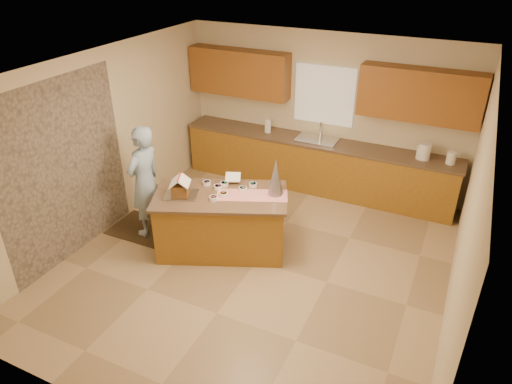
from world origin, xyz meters
TOP-DOWN VIEW (x-y plane):
  - floor at (0.00, 0.00)m, footprint 5.50×5.50m
  - ceiling at (0.00, 0.00)m, footprint 5.50×5.50m
  - wall_back at (0.00, 2.75)m, footprint 5.50×5.50m
  - wall_front at (0.00, -2.75)m, footprint 5.50×5.50m
  - wall_left at (-2.50, 0.00)m, footprint 5.50×5.50m
  - wall_right at (2.50, 0.00)m, footprint 5.50×5.50m
  - stone_accent at (-2.48, -0.80)m, footprint 0.00×2.50m
  - window_curtain at (0.00, 2.72)m, footprint 1.05×0.03m
  - back_counter_base at (0.00, 2.45)m, footprint 4.80×0.60m
  - back_counter_top at (0.00, 2.45)m, footprint 4.85×0.63m
  - upper_cabinet_left at (-1.55, 2.57)m, footprint 1.85×0.35m
  - upper_cabinet_right at (1.55, 2.57)m, footprint 1.85×0.35m
  - sink at (0.00, 2.45)m, footprint 0.70×0.45m
  - faucet at (0.00, 2.63)m, footprint 0.03×0.03m
  - island_base at (-0.59, 0.09)m, footprint 1.96×1.49m
  - island_top at (-0.59, 0.09)m, footprint 2.06×1.59m
  - table_runner at (-0.19, 0.26)m, footprint 1.03×0.70m
  - baking_tray at (-1.07, -0.17)m, footprint 0.54×0.48m
  - cookbook at (-0.60, 0.48)m, footprint 0.26×0.24m
  - tinsel_tree at (0.09, 0.43)m, footprint 0.28×0.28m
  - rug at (-1.87, 0.01)m, footprint 1.16×0.76m
  - boy at (-1.82, 0.01)m, footprint 0.45×0.65m
  - canister_a at (1.74, 2.45)m, footprint 0.16×0.16m
  - canister_b at (1.78, 2.45)m, footprint 0.18×0.18m
  - canister_c at (2.18, 2.45)m, footprint 0.14×0.14m
  - paper_towel at (-0.93, 2.45)m, footprint 0.11×0.11m
  - gingerbread_house at (-1.07, -0.17)m, footprint 0.35×0.35m
  - candy_bowls at (-0.58, 0.24)m, footprint 0.74×0.69m

SIDE VIEW (x-z plane):
  - floor at x=0.00m, z-range 0.00..0.00m
  - rug at x=-1.87m, z-range 0.00..0.01m
  - island_base at x=-0.59m, z-range 0.00..0.86m
  - back_counter_base at x=0.00m, z-range 0.00..0.88m
  - boy at x=-1.82m, z-range 0.01..1.72m
  - island_top at x=-0.59m, z-range 0.86..0.90m
  - sink at x=0.00m, z-range 0.83..0.95m
  - table_runner at x=-0.19m, z-range 0.90..0.90m
  - back_counter_top at x=0.00m, z-range 0.88..0.92m
  - baking_tray at x=-1.07m, z-range 0.90..0.92m
  - candy_bowls at x=-0.58m, z-range 0.90..0.95m
  - cookbook at x=-0.60m, z-range 0.94..1.03m
  - canister_c at x=2.18m, z-range 0.92..1.12m
  - gingerbread_house at x=-1.07m, z-range 0.89..1.16m
  - canister_a at x=1.74m, z-range 0.92..1.14m
  - paper_towel at x=-0.93m, z-range 0.92..1.16m
  - canister_b at x=1.78m, z-range 0.92..1.18m
  - faucet at x=0.00m, z-range 0.92..1.20m
  - tinsel_tree at x=0.09m, z-range 0.90..1.43m
  - stone_accent at x=-2.48m, z-range 0.00..2.50m
  - wall_back at x=0.00m, z-range 1.35..1.35m
  - wall_front at x=0.00m, z-range 1.35..1.35m
  - wall_left at x=-2.50m, z-range 1.35..1.35m
  - wall_right at x=2.50m, z-range 1.35..1.35m
  - window_curtain at x=0.00m, z-range 1.15..2.15m
  - upper_cabinet_left at x=-1.55m, z-range 1.50..2.30m
  - upper_cabinet_right at x=1.55m, z-range 1.50..2.30m
  - ceiling at x=0.00m, z-range 2.70..2.70m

